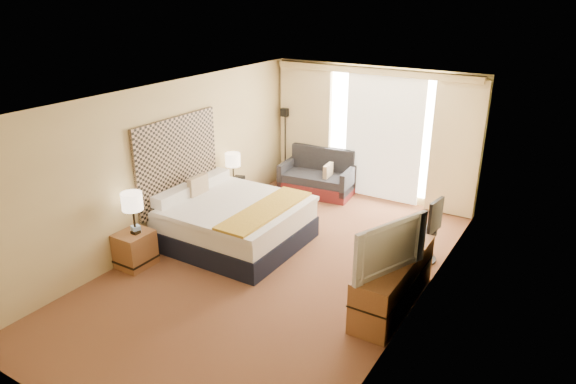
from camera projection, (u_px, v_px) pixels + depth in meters
The scene contains 21 objects.
floor at pixel (277, 268), 7.77m from camera, with size 4.20×7.00×0.02m, color #512217.
ceiling at pixel (275, 97), 6.81m from camera, with size 4.20×7.00×0.02m, color white.
wall_back at pixel (373, 133), 10.06m from camera, with size 4.20×0.02×2.60m, color #D9C384.
wall_front at pixel (61, 310), 4.51m from camera, with size 4.20×0.02×2.60m, color #D9C384.
wall_left at pixel (167, 164), 8.31m from camera, with size 0.02×7.00×2.60m, color #D9C384.
wall_right at pixel (420, 220), 6.26m from camera, with size 0.02×7.00×2.60m, color #D9C384.
headboard at pixel (178, 162), 8.46m from camera, with size 0.06×1.85×1.50m, color black.
nightstand_left at pixel (135, 249), 7.74m from camera, with size 0.45×0.52×0.55m, color #905C34.
nightstand_right at pixel (235, 196), 9.72m from camera, with size 0.45×0.52×0.55m, color #905C34.
media_dresser at pixel (393, 281), 6.75m from camera, with size 0.50×1.80×0.70m, color #905C34.
window at pixel (384, 134), 9.91m from camera, with size 2.30×0.02×2.30m, color white.
curtains at pixel (370, 129), 9.93m from camera, with size 4.12×0.19×2.56m.
bed at pixel (234, 222), 8.42m from camera, with size 2.12×1.94×1.03m.
loveseat at pixel (318, 179), 10.53m from camera, with size 1.53×0.93×0.91m.
floor_lamp at pixel (285, 130), 10.88m from camera, with size 0.20×0.20×1.62m.
desk_chair at pixel (425, 233), 7.82m from camera, with size 0.51×0.51×1.05m.
lamp_left at pixel (132, 202), 7.44m from camera, with size 0.31×0.31×0.65m.
lamp_right at pixel (233, 160), 9.42m from camera, with size 0.28×0.28×0.59m.
tissue_box at pixel (136, 229), 7.64m from camera, with size 0.12×0.12×0.11m, color #9ABDEE.
telephone at pixel (239, 178), 9.75m from camera, with size 0.19×0.15×0.07m, color black.
television at pixel (384, 244), 6.25m from camera, with size 1.18×0.15×0.68m, color black.
Camera 1 is at (3.70, -5.70, 3.93)m, focal length 32.00 mm.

